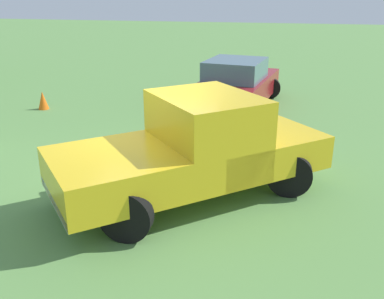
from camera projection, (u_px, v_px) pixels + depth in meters
name	position (u px, v px, depth m)	size (l,w,h in m)	color
ground_plane	(147.00, 181.00, 8.39)	(80.00, 80.00, 0.00)	#5B8C47
pickup_truck	(198.00, 146.00, 7.51)	(4.89, 4.55, 1.82)	black
sedan_near	(236.00, 85.00, 13.39)	(2.70, 4.48, 1.48)	black
traffic_cone	(43.00, 100.00, 13.22)	(0.32, 0.32, 0.55)	orange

